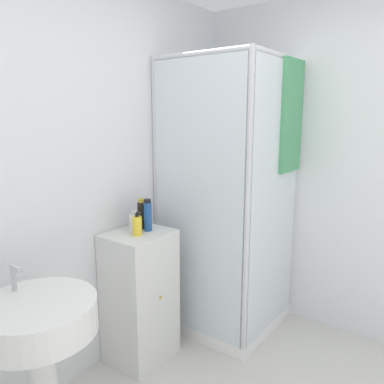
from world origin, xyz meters
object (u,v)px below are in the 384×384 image
(soap_dispenser, at_px, (137,226))
(sink, at_px, (39,333))
(shampoo_bottle_tall_black, at_px, (142,214))
(shampoo_bottle_blue, at_px, (148,215))
(lotion_bottle_white, at_px, (133,222))

(soap_dispenser, bearing_deg, sink, -167.83)
(shampoo_bottle_tall_black, bearing_deg, soap_dispenser, -149.02)
(shampoo_bottle_tall_black, xyz_separation_m, shampoo_bottle_blue, (-0.02, -0.07, 0.00))
(shampoo_bottle_tall_black, bearing_deg, shampoo_bottle_blue, -104.56)
(shampoo_bottle_blue, xyz_separation_m, lotion_bottle_white, (-0.06, 0.08, -0.05))
(soap_dispenser, relative_size, lotion_bottle_white, 1.10)
(shampoo_bottle_tall_black, bearing_deg, lotion_bottle_white, 173.29)
(soap_dispenser, xyz_separation_m, shampoo_bottle_tall_black, (0.13, 0.08, 0.04))
(sink, relative_size, shampoo_bottle_blue, 4.52)
(shampoo_bottle_tall_black, relative_size, shampoo_bottle_blue, 0.96)
(shampoo_bottle_blue, relative_size, lotion_bottle_white, 1.53)
(shampoo_bottle_tall_black, height_order, lotion_bottle_white, shampoo_bottle_tall_black)
(shampoo_bottle_blue, bearing_deg, soap_dispenser, -175.23)
(sink, distance_m, lotion_bottle_white, 0.94)
(sink, distance_m, soap_dispenser, 0.88)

